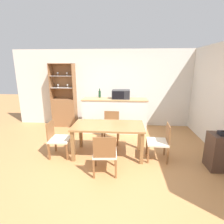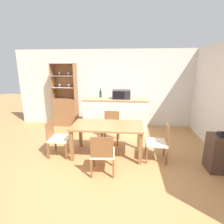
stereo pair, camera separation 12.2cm
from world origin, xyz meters
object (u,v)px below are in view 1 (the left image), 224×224
(dining_chair_head_near, at_px, (105,153))
(wine_bottle, at_px, (100,94))
(dining_chair_head_far, at_px, (111,127))
(display_cabinet, at_px, (65,108))
(dining_chair_side_left_near, at_px, (58,139))
(dining_chair_side_right_near, at_px, (159,142))
(microwave, at_px, (121,94))
(dining_table, at_px, (108,129))
(side_cabinet, at_px, (221,152))

(dining_chair_head_near, height_order, wine_bottle, wine_bottle)
(dining_chair_head_far, bearing_deg, wine_bottle, -63.98)
(display_cabinet, height_order, wine_bottle, display_cabinet)
(wine_bottle, bearing_deg, dining_chair_side_left_near, -110.79)
(dining_chair_side_right_near, relative_size, microwave, 1.54)
(microwave, bearing_deg, dining_chair_side_left_near, -128.98)
(dining_table, distance_m, dining_chair_head_near, 0.78)
(side_cabinet, bearing_deg, dining_table, 169.79)
(dining_chair_head_far, distance_m, microwave, 1.15)
(display_cabinet, relative_size, microwave, 3.95)
(dining_chair_side_right_near, bearing_deg, dining_chair_side_left_near, 92.96)
(dining_chair_head_near, relative_size, microwave, 1.54)
(dining_table, relative_size, microwave, 2.99)
(side_cabinet, bearing_deg, dining_chair_side_right_near, 166.08)
(dining_chair_head_near, xyz_separation_m, microwave, (0.24, 2.31, 0.76))
(dining_chair_side_right_near, distance_m, wine_bottle, 2.52)
(wine_bottle, height_order, side_cabinet, wine_bottle)
(display_cabinet, relative_size, dining_table, 1.32)
(dining_table, relative_size, dining_chair_side_left_near, 1.95)
(dining_chair_head_far, distance_m, wine_bottle, 1.30)
(dining_chair_side_left_near, bearing_deg, microwave, 139.21)
(dining_table, relative_size, dining_chair_head_far, 1.95)
(dining_chair_side_left_near, bearing_deg, dining_chair_side_right_near, 88.16)
(dining_chair_side_right_near, xyz_separation_m, wine_bottle, (-1.56, 1.84, 0.75))
(side_cabinet, bearing_deg, microwave, 135.97)
(dining_chair_head_far, height_order, wine_bottle, wine_bottle)
(wine_bottle, bearing_deg, dining_table, -75.85)
(dining_chair_head_far, bearing_deg, dining_table, 91.80)
(microwave, bearing_deg, dining_chair_head_near, -95.84)
(display_cabinet, xyz_separation_m, dining_chair_head_near, (1.70, -2.74, -0.20))
(dining_chair_head_near, distance_m, side_cabinet, 2.31)
(microwave, bearing_deg, dining_table, -98.71)
(dining_table, height_order, dining_chair_side_left_near, dining_chair_side_left_near)
(display_cabinet, xyz_separation_m, dining_chair_side_right_near, (2.82, -2.12, -0.20))
(dining_chair_side_right_near, relative_size, dining_chair_head_far, 1.00)
(dining_chair_head_far, distance_m, side_cabinet, 2.56)
(display_cabinet, xyz_separation_m, wine_bottle, (1.26, -0.29, 0.55))
(dining_chair_head_near, bearing_deg, dining_chair_side_left_near, 146.70)
(display_cabinet, relative_size, wine_bottle, 7.53)
(dining_chair_side_left_near, bearing_deg, side_cabinet, 83.36)
(dining_chair_head_far, xyz_separation_m, wine_bottle, (-0.43, 0.97, 0.75))
(dining_chair_head_near, distance_m, dining_chair_head_far, 1.49)
(display_cabinet, xyz_separation_m, dining_chair_side_left_near, (0.57, -2.12, -0.20))
(dining_chair_side_right_near, height_order, dining_chair_head_far, same)
(side_cabinet, bearing_deg, wine_bottle, 142.00)
(dining_chair_head_near, height_order, dining_chair_head_far, same)
(dining_chair_head_near, xyz_separation_m, side_cabinet, (2.28, 0.33, -0.05))
(display_cabinet, bearing_deg, dining_chair_head_near, -58.22)
(dining_chair_head_near, xyz_separation_m, dining_chair_head_far, (-0.00, 1.49, 0.00))
(dining_chair_head_near, bearing_deg, wine_bottle, 95.46)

